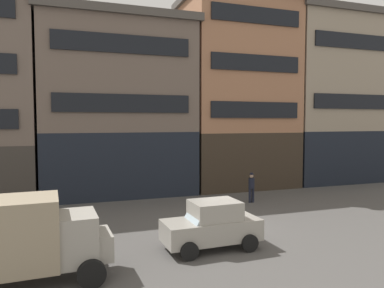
# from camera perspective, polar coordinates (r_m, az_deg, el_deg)

# --- Properties ---
(ground_plane) EXTENTS (120.00, 120.00, 0.00)m
(ground_plane) POSITION_cam_1_polar(r_m,az_deg,el_deg) (17.06, 4.96, -12.99)
(ground_plane) COLOR #4C4947
(building_center_left) EXTENTS (10.23, 6.54, 11.74)m
(building_center_left) POSITION_cam_1_polar(r_m,az_deg,el_deg) (25.39, -11.64, 5.87)
(building_center_left) COLOR black
(building_center_left) RESTS_ON ground_plane
(building_center_right) EXTENTS (8.33, 6.54, 14.06)m
(building_center_right) POSITION_cam_1_polar(r_m,az_deg,el_deg) (28.03, 6.95, 8.08)
(building_center_right) COLOR #33281E
(building_center_right) RESTS_ON ground_plane
(building_far_right) EXTENTS (8.94, 6.54, 13.57)m
(building_far_right) POSITION_cam_1_polar(r_m,az_deg,el_deg) (32.47, 20.33, 6.82)
(building_far_right) COLOR black
(building_far_right) RESTS_ON ground_plane
(delivery_truck_far) EXTENTS (4.42, 2.28, 2.62)m
(delivery_truck_far) POSITION_cam_1_polar(r_m,az_deg,el_deg) (12.12, -24.10, -13.21)
(delivery_truck_far) COLOR gray
(delivery_truck_far) RESTS_ON ground_plane
(sedan_dark) EXTENTS (3.76, 1.97, 1.83)m
(sedan_dark) POSITION_cam_1_polar(r_m,az_deg,el_deg) (14.20, 3.15, -12.57)
(sedan_dark) COLOR gray
(sedan_dark) RESTS_ON ground_plane
(pedestrian_officer) EXTENTS (0.51, 0.51, 1.79)m
(pedestrian_officer) POSITION_cam_1_polar(r_m,az_deg,el_deg) (22.16, 9.31, -6.55)
(pedestrian_officer) COLOR black
(pedestrian_officer) RESTS_ON ground_plane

